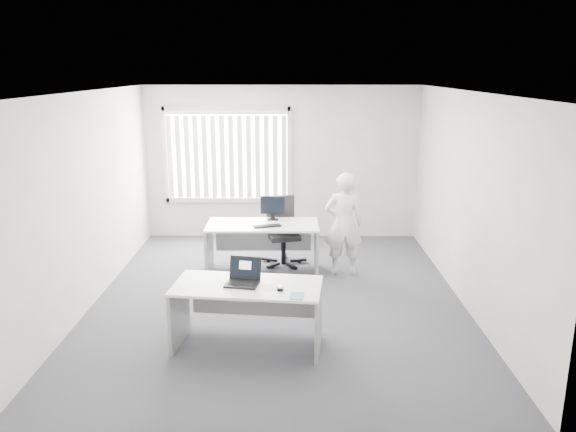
{
  "coord_description": "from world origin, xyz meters",
  "views": [
    {
      "loc": [
        0.19,
        -7.22,
        3.08
      ],
      "look_at": [
        0.13,
        0.15,
        1.14
      ],
      "focal_mm": 35.0,
      "sensor_mm": 36.0,
      "label": 1
    }
  ],
  "objects_px": {
    "desk_far": "(263,237)",
    "monitor": "(273,208)",
    "desk_near": "(248,302)",
    "office_chair": "(283,243)",
    "person": "(344,224)",
    "laptop": "(242,273)"
  },
  "relations": [
    {
      "from": "desk_far",
      "to": "monitor",
      "type": "relative_size",
      "value": 4.46
    },
    {
      "from": "desk_far",
      "to": "person",
      "type": "bearing_deg",
      "value": -4.1
    },
    {
      "from": "monitor",
      "to": "office_chair",
      "type": "bearing_deg",
      "value": 54.99
    },
    {
      "from": "desk_far",
      "to": "office_chair",
      "type": "height_order",
      "value": "office_chair"
    },
    {
      "from": "desk_near",
      "to": "person",
      "type": "height_order",
      "value": "person"
    },
    {
      "from": "laptop",
      "to": "desk_far",
      "type": "bearing_deg",
      "value": 98.2
    },
    {
      "from": "desk_near",
      "to": "monitor",
      "type": "bearing_deg",
      "value": 92.02
    },
    {
      "from": "desk_far",
      "to": "office_chair",
      "type": "distance_m",
      "value": 0.56
    },
    {
      "from": "desk_near",
      "to": "office_chair",
      "type": "xyz_separation_m",
      "value": [
        0.35,
        2.85,
        -0.2
      ]
    },
    {
      "from": "person",
      "to": "monitor",
      "type": "distance_m",
      "value": 1.14
    },
    {
      "from": "office_chair",
      "to": "monitor",
      "type": "relative_size",
      "value": 2.85
    },
    {
      "from": "monitor",
      "to": "desk_far",
      "type": "bearing_deg",
      "value": -118.13
    },
    {
      "from": "desk_near",
      "to": "office_chair",
      "type": "bearing_deg",
      "value": 89.29
    },
    {
      "from": "desk_near",
      "to": "laptop",
      "type": "relative_size",
      "value": 4.75
    },
    {
      "from": "desk_near",
      "to": "laptop",
      "type": "height_order",
      "value": "laptop"
    },
    {
      "from": "person",
      "to": "laptop",
      "type": "relative_size",
      "value": 4.4
    },
    {
      "from": "office_chair",
      "to": "laptop",
      "type": "distance_m",
      "value": 2.94
    },
    {
      "from": "office_chair",
      "to": "monitor",
      "type": "height_order",
      "value": "monitor"
    },
    {
      "from": "desk_near",
      "to": "office_chair",
      "type": "distance_m",
      "value": 2.87
    },
    {
      "from": "desk_far",
      "to": "office_chair",
      "type": "bearing_deg",
      "value": 53.04
    },
    {
      "from": "desk_near",
      "to": "monitor",
      "type": "height_order",
      "value": "monitor"
    },
    {
      "from": "desk_near",
      "to": "desk_far",
      "type": "bearing_deg",
      "value": 95.19
    }
  ]
}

